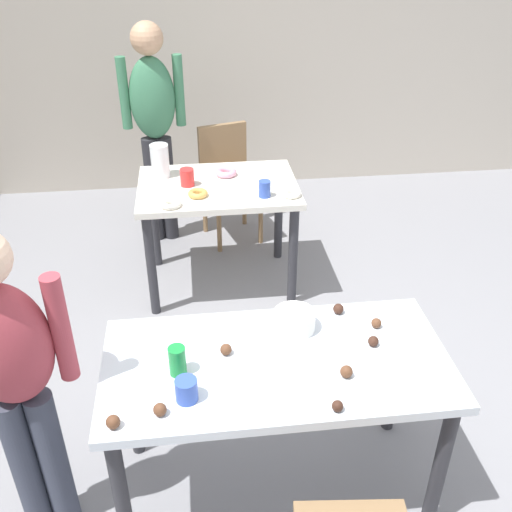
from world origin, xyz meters
TOP-DOWN VIEW (x-y plane):
  - ground_plane at (0.00, 0.00)m, footprint 6.40×6.40m
  - wall_back at (0.00, 3.20)m, footprint 6.40×0.10m
  - dining_table_near at (-0.02, -0.23)m, footprint 1.37×0.67m
  - dining_table_far at (-0.14, 1.47)m, footprint 1.01×0.72m
  - chair_far_table at (-0.03, 2.18)m, footprint 0.49×0.49m
  - person_girl_near at (-0.98, -0.30)m, footprint 0.46×0.24m
  - person_adult_far at (-0.54, 2.17)m, footprint 0.45×0.22m
  - mixing_bowl at (0.09, -0.04)m, footprint 0.18×0.18m
  - soda_can at (-0.40, -0.25)m, footprint 0.07×0.07m
  - fork_near at (-0.12, -0.00)m, footprint 0.17×0.02m
  - cup_near_0 at (-0.37, -0.40)m, footprint 0.08×0.08m
  - cake_ball_0 at (0.16, -0.51)m, footprint 0.04×0.04m
  - cake_ball_1 at (-0.62, -0.50)m, footprint 0.05×0.05m
  - cake_ball_2 at (-0.21, -0.17)m, footprint 0.05×0.05m
  - cake_ball_3 at (-0.47, -0.46)m, footprint 0.05×0.05m
  - cake_ball_4 at (0.43, -0.07)m, footprint 0.04×0.04m
  - cake_ball_5 at (0.38, -0.19)m, footprint 0.04×0.04m
  - cake_ball_6 at (0.23, -0.35)m, footprint 0.05×0.05m
  - cake_ball_7 at (0.30, 0.04)m, footprint 0.05×0.05m
  - pitcher_far at (-0.50, 1.64)m, footprint 0.12×0.12m
  - cup_far_0 at (-0.33, 1.47)m, footprint 0.09×0.09m
  - cup_far_1 at (0.13, 1.25)m, footprint 0.07×0.07m
  - donut_far_0 at (-0.08, 1.60)m, footprint 0.14×0.14m
  - donut_far_1 at (-0.27, 1.31)m, footprint 0.12×0.12m
  - donut_far_2 at (-0.44, 1.19)m, footprint 0.13×0.13m
  - donut_far_3 at (0.30, 1.24)m, footprint 0.12×0.12m

SIDE VIEW (x-z plane):
  - ground_plane at x=0.00m, z-range 0.00..0.00m
  - chair_far_table at x=-0.03m, z-range 0.06..0.93m
  - dining_table_far at x=-0.14m, z-range 0.26..1.01m
  - dining_table_near at x=-0.02m, z-range 0.27..1.02m
  - fork_near at x=-0.12m, z-range 0.75..0.76m
  - donut_far_3 at x=0.30m, z-range 0.75..0.78m
  - donut_far_1 at x=-0.27m, z-range 0.75..0.79m
  - donut_far_2 at x=-0.44m, z-range 0.75..0.79m
  - donut_far_0 at x=-0.08m, z-range 0.75..0.79m
  - cake_ball_0 at x=0.16m, z-range 0.75..0.79m
  - cake_ball_4 at x=0.43m, z-range 0.75..0.79m
  - cake_ball_5 at x=0.38m, z-range 0.75..0.79m
  - cake_ball_7 at x=0.30m, z-range 0.75..0.80m
  - cake_ball_2 at x=-0.21m, z-range 0.75..0.80m
  - cake_ball_3 at x=-0.47m, z-range 0.75..0.80m
  - cake_ball_6 at x=0.23m, z-range 0.75..0.80m
  - cake_ball_1 at x=-0.62m, z-range 0.75..0.80m
  - mixing_bowl at x=0.09m, z-range 0.75..0.83m
  - cup_near_0 at x=-0.37m, z-range 0.75..0.84m
  - cup_far_1 at x=0.13m, z-range 0.75..0.85m
  - cup_far_0 at x=-0.33m, z-range 0.75..0.86m
  - soda_can at x=-0.40m, z-range 0.75..0.87m
  - person_girl_near at x=-0.98m, z-range 0.13..1.56m
  - pitcher_far at x=-0.50m, z-range 0.75..0.97m
  - person_adult_far at x=-0.54m, z-range 0.17..1.80m
  - wall_back at x=0.00m, z-range 0.00..2.60m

